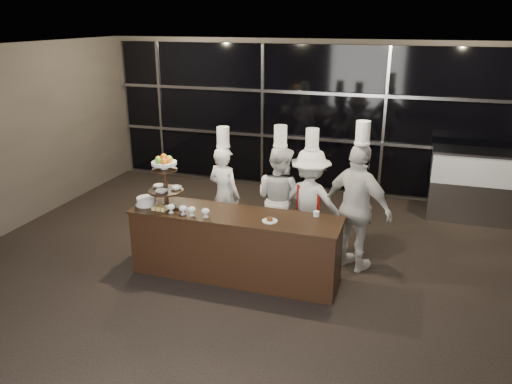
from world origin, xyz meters
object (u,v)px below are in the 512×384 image
(chef_a, at_px, (224,193))
(chef_b, at_px, (279,198))
(display_stand, at_px, (165,177))
(display_case, at_px, (475,182))
(buffet_counter, at_px, (235,245))
(chef_c, at_px, (310,201))
(layer_cake, at_px, (146,201))
(chef_d, at_px, (357,207))

(chef_a, relative_size, chef_b, 0.96)
(display_stand, height_order, display_case, display_stand)
(buffet_counter, relative_size, chef_c, 1.49)
(chef_c, bearing_deg, display_case, 41.33)
(layer_cake, xyz_separation_m, display_case, (4.54, 3.26, -0.29))
(chef_d, bearing_deg, display_stand, -163.77)
(display_case, height_order, chef_c, chef_c)
(chef_b, relative_size, chef_c, 1.01)
(chef_b, distance_m, chef_d, 1.23)
(buffet_counter, relative_size, display_case, 1.88)
(display_case, bearing_deg, buffet_counter, -135.38)
(display_case, distance_m, chef_a, 4.39)
(chef_b, bearing_deg, chef_c, 0.80)
(display_stand, bearing_deg, buffet_counter, 0.01)
(chef_d, bearing_deg, chef_a, 172.01)
(display_stand, bearing_deg, chef_d, 16.23)
(display_stand, relative_size, chef_c, 0.39)
(display_case, height_order, chef_b, chef_b)
(buffet_counter, bearing_deg, display_case, 44.62)
(layer_cake, bearing_deg, buffet_counter, 2.22)
(chef_a, bearing_deg, chef_c, 1.06)
(layer_cake, distance_m, chef_a, 1.31)
(display_case, bearing_deg, chef_a, -150.08)
(layer_cake, relative_size, chef_b, 0.16)
(buffet_counter, height_order, display_case, display_case)
(display_stand, distance_m, chef_d, 2.66)
(display_case, xyz_separation_m, chef_b, (-2.92, -2.17, 0.14))
(display_case, relative_size, chef_a, 0.82)
(buffet_counter, relative_size, chef_a, 1.54)
(layer_cake, bearing_deg, display_stand, 9.84)
(chef_a, xyz_separation_m, chef_b, (0.88, 0.02, 0.02))
(display_case, distance_m, chef_d, 3.04)
(buffet_counter, bearing_deg, chef_c, 52.84)
(display_stand, xyz_separation_m, display_case, (4.26, 3.21, -0.65))
(buffet_counter, xyz_separation_m, display_case, (3.26, 3.21, 0.22))
(chef_a, bearing_deg, display_stand, -113.83)
(display_stand, xyz_separation_m, layer_cake, (-0.29, -0.05, -0.37))
(layer_cake, height_order, chef_c, chef_c)
(chef_c, height_order, chef_d, chef_d)
(chef_a, relative_size, chef_d, 0.87)
(layer_cake, relative_size, chef_a, 0.16)
(layer_cake, height_order, chef_b, chef_b)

